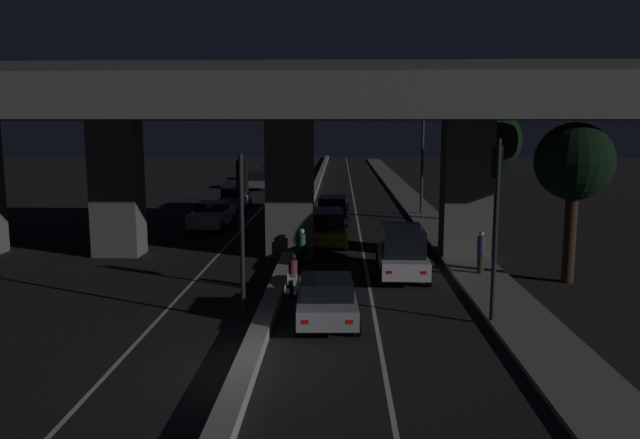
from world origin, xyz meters
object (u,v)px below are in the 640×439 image
at_px(car_grey_third_oncoming, 260,180).
at_px(motorcycle_black_filtering_mid, 302,248).
at_px(car_silver_lead, 327,299).
at_px(car_white_second, 402,251).
at_px(traffic_light_left_of_median, 242,209).
at_px(car_silver_second_oncoming, 235,196).
at_px(car_white_lead_oncoming, 212,215).
at_px(pedestrian_on_sidewalk, 481,252).
at_px(traffic_light_right_of_median, 496,200).
at_px(motorcycle_white_filtering_near, 293,276).
at_px(car_taxi_yellow_third, 327,227).
at_px(street_lamp, 418,145).
at_px(car_dark_blue_fourth, 333,210).
at_px(car_grey_fourth_oncoming, 271,172).

bearing_deg(car_grey_third_oncoming, motorcycle_black_filtering_mid, 12.38).
xyz_separation_m(car_silver_lead, car_white_second, (2.87, 5.76, 0.31)).
xyz_separation_m(traffic_light_left_of_median, car_grey_third_oncoming, (-4.51, 39.04, -2.66)).
height_order(car_silver_second_oncoming, car_grey_third_oncoming, car_silver_second_oncoming).
height_order(car_white_lead_oncoming, motorcycle_black_filtering_mid, car_white_lead_oncoming).
height_order(car_white_lead_oncoming, car_silver_second_oncoming, car_silver_second_oncoming).
bearing_deg(pedestrian_on_sidewalk, car_silver_lead, -135.16).
height_order(traffic_light_right_of_median, car_grey_third_oncoming, traffic_light_right_of_median).
distance_m(car_white_lead_oncoming, car_grey_third_oncoming, 22.16).
relative_size(car_silver_lead, motorcycle_black_filtering_mid, 2.22).
relative_size(car_silver_second_oncoming, motorcycle_white_filtering_near, 2.17).
relative_size(car_white_second, car_taxi_yellow_third, 0.86).
bearing_deg(street_lamp, motorcycle_black_filtering_mid, -115.15).
height_order(traffic_light_right_of_median, pedestrian_on_sidewalk, traffic_light_right_of_median).
bearing_deg(car_silver_lead, car_taxi_yellow_third, -1.05).
relative_size(traffic_light_right_of_median, car_dark_blue_fourth, 1.35).
relative_size(traffic_light_right_of_median, car_taxi_yellow_third, 1.16).
bearing_deg(motorcycle_white_filtering_near, traffic_light_left_of_median, 158.29).
relative_size(traffic_light_left_of_median, car_white_lead_oncoming, 1.10).
distance_m(car_white_second, pedestrian_on_sidewalk, 3.14).
bearing_deg(traffic_light_right_of_median, car_silver_second_oncoming, 115.60).
bearing_deg(car_taxi_yellow_third, pedestrian_on_sidewalk, -138.00).
xyz_separation_m(traffic_light_right_of_median, motorcycle_white_filtering_near, (-6.31, 3.30, -3.20)).
bearing_deg(car_silver_lead, car_dark_blue_fourth, -2.13).
xyz_separation_m(traffic_light_left_of_median, car_white_second, (5.44, 5.72, -2.46)).
relative_size(traffic_light_right_of_median, motorcycle_white_filtering_near, 2.81).
relative_size(traffic_light_right_of_median, car_silver_lead, 1.39).
distance_m(traffic_light_right_of_median, street_lamp, 22.82).
xyz_separation_m(car_white_second, car_grey_fourth_oncoming, (-9.85, 42.55, -0.17)).
height_order(car_silver_lead, car_grey_third_oncoming, car_grey_third_oncoming).
bearing_deg(street_lamp, pedestrian_on_sidewalk, -88.33).
bearing_deg(motorcycle_black_filtering_mid, car_white_lead_oncoming, 36.20).
height_order(motorcycle_white_filtering_near, motorcycle_black_filtering_mid, motorcycle_black_filtering_mid).
xyz_separation_m(traffic_light_right_of_median, pedestrian_on_sidewalk, (0.98, 5.93, -2.81)).
relative_size(car_white_second, pedestrian_on_sidewalk, 2.44).
height_order(street_lamp, car_white_lead_oncoming, street_lamp).
relative_size(car_dark_blue_fourth, motorcycle_black_filtering_mid, 2.28).
height_order(street_lamp, car_grey_fourth_oncoming, street_lamp).
distance_m(car_dark_blue_fourth, motorcycle_white_filtering_near, 15.66).
bearing_deg(motorcycle_black_filtering_mid, traffic_light_right_of_median, -140.46).
distance_m(traffic_light_left_of_median, motorcycle_black_filtering_mid, 8.92).
bearing_deg(car_grey_fourth_oncoming, traffic_light_right_of_median, 15.08).
bearing_deg(car_white_lead_oncoming, car_white_second, 43.58).
distance_m(traffic_light_right_of_median, car_silver_lead, 5.89).
bearing_deg(car_white_second, car_grey_third_oncoming, 17.57).
height_order(car_silver_lead, car_white_lead_oncoming, car_white_lead_oncoming).
bearing_deg(car_white_lead_oncoming, car_silver_second_oncoming, -177.56).
bearing_deg(motorcycle_black_filtering_mid, pedestrian_on_sidewalk, -105.82).
xyz_separation_m(car_white_second, car_dark_blue_fourth, (-2.90, 13.18, -0.16)).
height_order(traffic_light_right_of_median, car_white_lead_oncoming, traffic_light_right_of_median).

